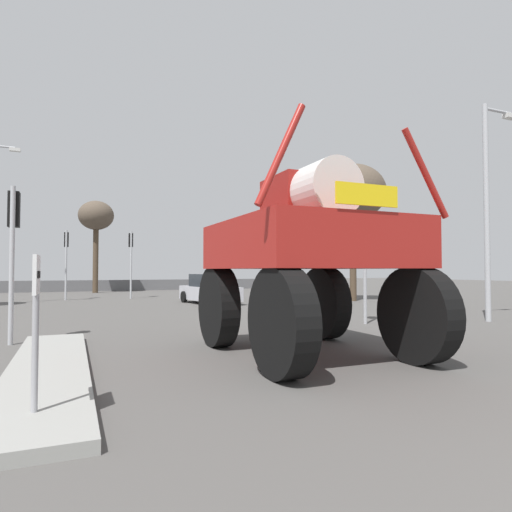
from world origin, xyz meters
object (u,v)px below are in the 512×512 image
(traffic_signal_near_right, at_px, (362,245))
(sedan_ahead, at_px, (210,290))
(traffic_signal_far_left, at_px, (131,250))
(traffic_signal_near_left, at_px, (13,229))
(bare_tree_far_center, at_px, (96,218))
(bare_tree_right, at_px, (352,193))
(traffic_signal_far_right, at_px, (66,249))
(oversize_sprayer, at_px, (308,254))
(streetlight_near_right, at_px, (489,200))
(lane_arrow_sign, at_px, (36,304))

(traffic_signal_near_right, bearing_deg, sedan_ahead, 102.14)
(traffic_signal_near_right, height_order, traffic_signal_far_left, traffic_signal_far_left)
(sedan_ahead, height_order, traffic_signal_near_left, traffic_signal_near_left)
(traffic_signal_near_left, distance_m, bare_tree_far_center, 23.80)
(sedan_ahead, bearing_deg, bare_tree_right, -107.51)
(traffic_signal_near_right, distance_m, traffic_signal_far_right, 18.02)
(oversize_sprayer, height_order, bare_tree_right, bare_tree_right)
(streetlight_near_right, relative_size, bare_tree_far_center, 1.05)
(lane_arrow_sign, xyz_separation_m, traffic_signal_far_left, (3.62, 21.77, 1.62))
(oversize_sprayer, distance_m, streetlight_near_right, 9.12)
(traffic_signal_near_left, bearing_deg, streetlight_near_right, -5.00)
(traffic_signal_near_right, distance_m, streetlight_near_right, 4.74)
(oversize_sprayer, height_order, traffic_signal_far_right, oversize_sprayer)
(traffic_signal_near_left, relative_size, bare_tree_right, 0.48)
(sedan_ahead, xyz_separation_m, bare_tree_right, (7.96, -1.27, 5.33))
(sedan_ahead, distance_m, traffic_signal_near_right, 10.27)
(traffic_signal_far_left, bearing_deg, bare_tree_far_center, 101.93)
(sedan_ahead, height_order, bare_tree_right, bare_tree_right)
(traffic_signal_near_left, height_order, traffic_signal_near_right, traffic_signal_near_left)
(bare_tree_right, bearing_deg, traffic_signal_near_right, -124.11)
(oversize_sprayer, bearing_deg, streetlight_near_right, -73.39)
(oversize_sprayer, height_order, streetlight_near_right, streetlight_near_right)
(traffic_signal_near_right, height_order, bare_tree_far_center, bare_tree_far_center)
(oversize_sprayer, distance_m, sedan_ahead, 13.92)
(bare_tree_far_center, bearing_deg, traffic_signal_far_left, -78.07)
(bare_tree_far_center, bearing_deg, streetlight_near_right, -65.29)
(bare_tree_right, bearing_deg, traffic_signal_far_right, 154.74)
(traffic_signal_far_right, height_order, bare_tree_far_center, bare_tree_far_center)
(oversize_sprayer, distance_m, traffic_signal_near_left, 6.93)
(oversize_sprayer, distance_m, traffic_signal_near_right, 5.70)
(streetlight_near_right, bearing_deg, oversize_sprayer, -163.18)
(traffic_signal_near_left, distance_m, traffic_signal_far_right, 15.64)
(traffic_signal_far_right, bearing_deg, oversize_sprayer, -76.12)
(traffic_signal_far_right, bearing_deg, lane_arrow_sign, -90.06)
(lane_arrow_sign, height_order, bare_tree_right, bare_tree_right)
(traffic_signal_near_right, xyz_separation_m, traffic_signal_far_right, (-9.00, 15.61, 0.38))
(lane_arrow_sign, bearing_deg, streetlight_near_right, 20.24)
(bare_tree_far_center, bearing_deg, traffic_signal_far_right, -104.03)
(traffic_signal_near_left, relative_size, traffic_signal_far_left, 0.90)
(streetlight_near_right, bearing_deg, lane_arrow_sign, -159.76)
(sedan_ahead, bearing_deg, lane_arrow_sign, 148.26)
(lane_arrow_sign, bearing_deg, oversize_sprayer, 25.92)
(oversize_sprayer, bearing_deg, sedan_ahead, -8.83)
(traffic_signal_near_left, height_order, streetlight_near_right, streetlight_near_right)
(sedan_ahead, distance_m, traffic_signal_far_left, 6.98)
(streetlight_near_right, xyz_separation_m, bare_tree_right, (1.52, 9.86, 1.96))
(oversize_sprayer, distance_m, bare_tree_right, 16.47)
(bare_tree_right, height_order, bare_tree_far_center, bare_tree_right)
(traffic_signal_far_right, xyz_separation_m, streetlight_near_right, (13.31, -16.86, 1.17))
(oversize_sprayer, bearing_deg, traffic_signal_near_left, 56.18)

